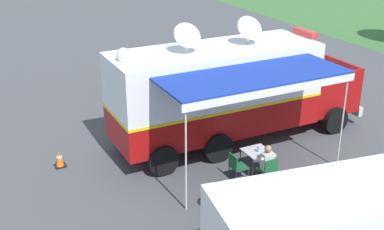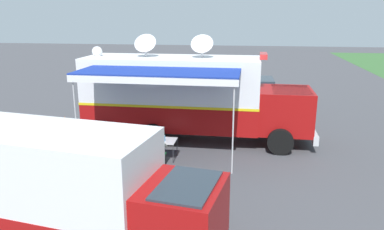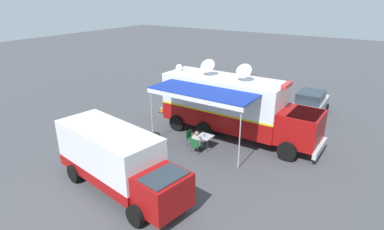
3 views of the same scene
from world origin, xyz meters
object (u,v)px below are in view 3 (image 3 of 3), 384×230
at_px(command_truck, 234,105).
at_px(car_behind_truck, 256,95).
at_px(folding_chair_at_table, 196,145).
at_px(folding_table, 205,137).
at_px(water_bottle, 204,135).
at_px(car_far_corner, 310,104).
at_px(support_truck, 117,160).
at_px(seated_responder, 198,141).
at_px(traffic_cone, 162,109).
at_px(trash_bin, 156,141).
at_px(folding_chair_beside_table, 191,137).

distance_m(command_truck, car_behind_truck, 6.05).
bearing_deg(folding_chair_at_table, folding_table, 173.01).
distance_m(water_bottle, car_behind_truck, 8.33).
relative_size(car_behind_truck, car_far_corner, 1.03).
xyz_separation_m(water_bottle, support_truck, (5.34, -1.16, 0.55)).
xyz_separation_m(seated_responder, car_far_corner, (-8.91, 3.65, 0.23)).
xyz_separation_m(water_bottle, folding_chair_at_table, (0.72, -0.09, -0.32)).
height_order(folding_table, car_behind_truck, car_behind_truck).
xyz_separation_m(traffic_cone, car_behind_truck, (-5.06, 5.12, 0.60)).
distance_m(command_truck, traffic_cone, 6.35).
bearing_deg(folding_table, trash_bin, -54.74).
bearing_deg(folding_chair_beside_table, car_far_corner, 152.50).
relative_size(command_truck, folding_chair_at_table, 10.93).
height_order(command_truck, trash_bin, command_truck).
bearing_deg(folding_chair_at_table, trash_bin, -70.04).
bearing_deg(car_far_corner, seated_responder, -22.25).
distance_m(folding_chair_beside_table, support_truck, 5.35).
xyz_separation_m(folding_table, traffic_cone, (-3.19, -5.52, -0.39)).
bearing_deg(water_bottle, car_behind_truck, -177.35).
xyz_separation_m(water_bottle, car_behind_truck, (-8.32, -0.39, 0.05)).
distance_m(water_bottle, car_far_corner, 9.10).
bearing_deg(car_far_corner, folding_chair_beside_table, -27.50).
xyz_separation_m(water_bottle, folding_chair_beside_table, (0.07, -0.84, -0.32)).
distance_m(command_truck, seated_responder, 3.31).
relative_size(folding_table, seated_responder, 0.65).
xyz_separation_m(command_truck, folding_table, (2.36, -0.55, -1.27)).
height_order(folding_chair_at_table, seated_responder, seated_responder).
bearing_deg(folding_chair_at_table, command_truck, 168.41).
relative_size(seated_responder, car_behind_truck, 0.29).
xyz_separation_m(traffic_cone, support_truck, (8.60, 4.35, 1.11)).
xyz_separation_m(support_truck, car_far_corner, (-13.72, 4.72, -0.51)).
bearing_deg(car_behind_truck, folding_chair_beside_table, -3.09).
relative_size(command_truck, traffic_cone, 16.40).
height_order(water_bottle, seated_responder, seated_responder).
bearing_deg(traffic_cone, seated_responder, 54.99).
bearing_deg(car_behind_truck, folding_table, 2.75).
xyz_separation_m(water_bottle, seated_responder, (0.53, -0.09, -0.18)).
bearing_deg(folding_chair_at_table, water_bottle, 173.11).
height_order(water_bottle, support_truck, support_truck).
bearing_deg(traffic_cone, folding_chair_at_table, 53.67).
xyz_separation_m(car_behind_truck, car_far_corner, (-0.05, 3.95, 0.00)).
height_order(folding_table, water_bottle, water_bottle).
height_order(folding_chair_beside_table, car_behind_truck, car_behind_truck).
distance_m(traffic_cone, car_far_corner, 10.43).
relative_size(water_bottle, folding_chair_beside_table, 0.26).
bearing_deg(trash_bin, folding_table, 125.26).
bearing_deg(support_truck, folding_table, 167.79).
bearing_deg(seated_responder, support_truck, -12.62).
bearing_deg(support_truck, command_truck, 167.51).
relative_size(traffic_cone, car_behind_truck, 0.13).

